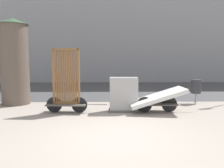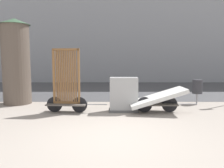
# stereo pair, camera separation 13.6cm
# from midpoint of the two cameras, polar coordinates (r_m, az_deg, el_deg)

# --- Properties ---
(ground_plane) EXTENTS (60.00, 60.00, 0.00)m
(ground_plane) POSITION_cam_midpoint_polar(r_m,az_deg,el_deg) (5.10, -0.24, -13.91)
(ground_plane) COLOR gray
(road_strip) EXTENTS (56.00, 8.07, 0.01)m
(road_strip) POSITION_cam_midpoint_polar(r_m,az_deg,el_deg) (13.24, -0.79, -1.35)
(road_strip) COLOR #424244
(road_strip) RESTS_ON ground_plane
(building_facade) EXTENTS (48.00, 4.00, 13.17)m
(building_facade) POSITION_cam_midpoint_polar(r_m,az_deg,el_deg) (19.76, -0.92, 20.41)
(building_facade) COLOR gray
(building_facade) RESTS_ON ground_plane
(bike_cart_with_bedframe) EXTENTS (2.05, 0.64, 2.14)m
(bike_cart_with_bedframe) POSITION_cam_midpoint_polar(r_m,az_deg,el_deg) (7.44, -12.30, -1.18)
(bike_cart_with_bedframe) COLOR #4C4742
(bike_cart_with_bedframe) RESTS_ON ground_plane
(bike_cart_with_mattress) EXTENTS (2.29, 0.98, 0.84)m
(bike_cart_with_mattress) POSITION_cam_midpoint_polar(r_m,az_deg,el_deg) (7.53, 11.19, -3.75)
(bike_cart_with_mattress) COLOR #4C4742
(bike_cart_with_mattress) RESTS_ON ground_plane
(utility_cabinet) EXTENTS (1.00, 0.49, 1.17)m
(utility_cabinet) POSITION_cam_midpoint_polar(r_m,az_deg,el_deg) (7.48, 2.52, -3.08)
(utility_cabinet) COLOR #4C4C4C
(utility_cabinet) RESTS_ON ground_plane
(trash_bin) EXTENTS (0.39, 0.39, 0.97)m
(trash_bin) POSITION_cam_midpoint_polar(r_m,az_deg,el_deg) (9.48, 20.71, -0.65)
(trash_bin) COLOR gray
(trash_bin) RESTS_ON ground_plane
(advertising_column) EXTENTS (1.20, 1.20, 3.38)m
(advertising_column) POSITION_cam_midpoint_polar(r_m,az_deg,el_deg) (9.51, -24.49, 5.47)
(advertising_column) COLOR brown
(advertising_column) RESTS_ON ground_plane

